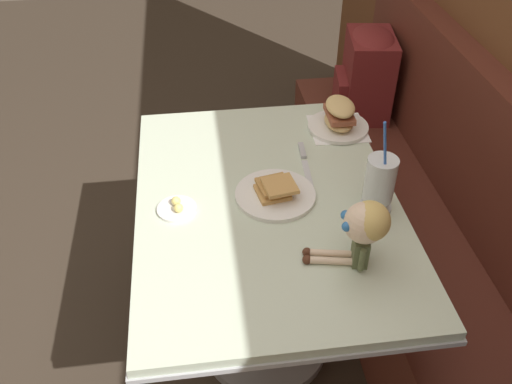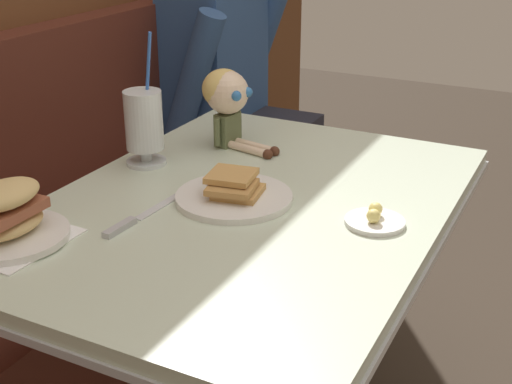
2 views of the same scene
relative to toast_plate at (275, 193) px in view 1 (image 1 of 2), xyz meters
The scene contains 10 objects.
ground_plane 0.78m from the toast_plate, 86.97° to the right, with size 8.00×8.00×0.00m, color #382D23.
booth_bench 0.74m from the toast_plate, 88.96° to the left, with size 2.60×0.48×1.00m.
diner_table 0.21m from the toast_plate, 67.51° to the right, with size 1.11×0.81×0.74m.
toast_plate is the anchor object (origin of this frame).
milkshake_glass 0.32m from the toast_plate, 72.21° to the left, with size 0.10×0.10×0.32m.
sandwich_plate 0.46m from the toast_plate, 140.75° to the left, with size 0.22×0.22×0.12m.
butter_saucer 0.30m from the toast_plate, 85.24° to the right, with size 0.12×0.12×0.04m.
butter_knife 0.23m from the toast_plate, 146.30° to the left, with size 0.24×0.03×0.01m.
seated_doll 0.37m from the toast_plate, 31.09° to the left, with size 0.13×0.23×0.20m.
backpack 1.10m from the toast_plate, 148.15° to the left, with size 0.33×0.28×0.41m.
Camera 1 is at (1.27, -0.02, 1.82)m, focal length 38.35 mm.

